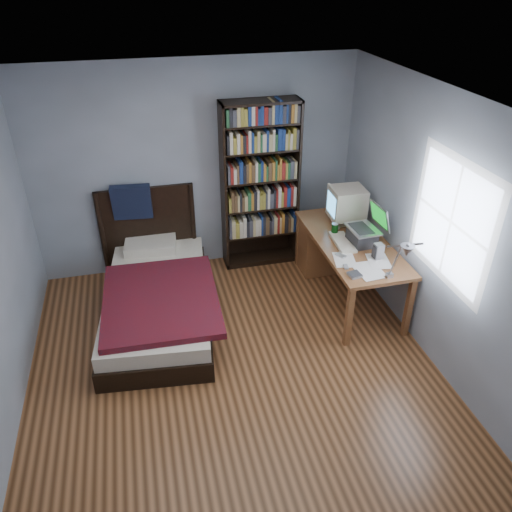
# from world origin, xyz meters

# --- Properties ---
(room) EXTENTS (4.20, 4.24, 2.50)m
(room) POSITION_xyz_m (0.03, -0.00, 1.25)
(room) COLOR #4B2C16
(room) RESTS_ON ground
(desk) EXTENTS (0.75, 1.69, 0.73)m
(desk) POSITION_xyz_m (1.51, 1.40, 0.42)
(desk) COLOR brown
(desk) RESTS_ON floor
(crt_monitor) EXTENTS (0.40, 0.37, 0.44)m
(crt_monitor) POSITION_xyz_m (1.59, 1.34, 0.98)
(crt_monitor) COLOR beige
(crt_monitor) RESTS_ON desk
(laptop) EXTENTS (0.38, 0.38, 0.45)m
(laptop) POSITION_xyz_m (1.60, 0.84, 0.85)
(laptop) COLOR #2D2D30
(laptop) RESTS_ON desk
(desk_lamp) EXTENTS (0.24, 0.53, 0.62)m
(desk_lamp) POSITION_xyz_m (1.46, -0.20, 1.23)
(desk_lamp) COLOR #99999E
(desk_lamp) RESTS_ON desk
(keyboard) EXTENTS (0.21, 0.46, 0.04)m
(keyboard) POSITION_xyz_m (1.39, 0.89, 0.75)
(keyboard) COLOR beige
(keyboard) RESTS_ON desk
(speaker) EXTENTS (0.09, 0.09, 0.17)m
(speaker) POSITION_xyz_m (1.61, 0.51, 0.82)
(speaker) COLOR gray
(speaker) RESTS_ON desk
(soda_can) EXTENTS (0.07, 0.07, 0.13)m
(soda_can) POSITION_xyz_m (1.37, 1.10, 0.80)
(soda_can) COLOR #083E0E
(soda_can) RESTS_ON desk
(mouse) EXTENTS (0.06, 0.10, 0.03)m
(mouse) POSITION_xyz_m (1.46, 1.23, 0.75)
(mouse) COLOR silver
(mouse) RESTS_ON desk
(phone_silver) EXTENTS (0.10, 0.12, 0.02)m
(phone_silver) POSITION_xyz_m (1.27, 0.64, 0.74)
(phone_silver) COLOR silver
(phone_silver) RESTS_ON desk
(phone_grey) EXTENTS (0.05, 0.09, 0.02)m
(phone_grey) POSITION_xyz_m (1.23, 0.43, 0.74)
(phone_grey) COLOR gray
(phone_grey) RESTS_ON desk
(external_drive) EXTENTS (0.13, 0.13, 0.02)m
(external_drive) POSITION_xyz_m (1.26, 0.27, 0.74)
(external_drive) COLOR gray
(external_drive) RESTS_ON desk
(bookshelf) EXTENTS (0.92, 0.30, 2.05)m
(bookshelf) POSITION_xyz_m (0.73, 1.94, 1.03)
(bookshelf) COLOR black
(bookshelf) RESTS_ON floor
(bed) EXTENTS (1.31, 2.27, 1.16)m
(bed) POSITION_xyz_m (-0.63, 1.12, 0.25)
(bed) COLOR black
(bed) RESTS_ON floor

